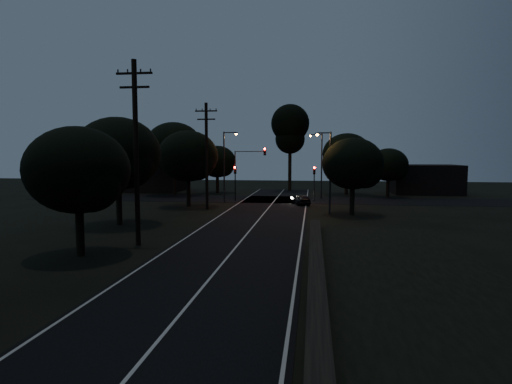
# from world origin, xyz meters

# --- Properties ---
(ground) EXTENTS (160.00, 160.00, 0.00)m
(ground) POSITION_xyz_m (0.00, 0.00, 0.00)
(ground) COLOR black
(road_surface) EXTENTS (60.00, 70.00, 0.03)m
(road_surface) POSITION_xyz_m (0.00, 31.12, 0.01)
(road_surface) COLOR black
(road_surface) RESTS_ON ground
(retaining_wall) EXTENTS (6.93, 26.00, 1.60)m
(retaining_wall) POSITION_xyz_m (7.74, 3.00, 0.62)
(retaining_wall) COLOR black
(retaining_wall) RESTS_ON ground
(utility_pole_mid) EXTENTS (2.20, 0.30, 11.00)m
(utility_pole_mid) POSITION_xyz_m (-6.00, 15.00, 5.74)
(utility_pole_mid) COLOR black
(utility_pole_mid) RESTS_ON ground
(utility_pole_far) EXTENTS (2.20, 0.30, 10.50)m
(utility_pole_far) POSITION_xyz_m (-6.00, 32.00, 5.48)
(utility_pole_far) COLOR black
(utility_pole_far) RESTS_ON ground
(tree_left_b) EXTENTS (5.48, 5.48, 6.97)m
(tree_left_b) POSITION_xyz_m (-7.81, 11.89, 4.52)
(tree_left_b) COLOR black
(tree_left_b) RESTS_ON ground
(tree_left_c) EXTENTS (6.60, 6.60, 8.33)m
(tree_left_c) POSITION_xyz_m (-10.27, 21.87, 5.39)
(tree_left_c) COLOR black
(tree_left_c) RESTS_ON ground
(tree_left_d) EXTENTS (6.27, 6.27, 7.95)m
(tree_left_d) POSITION_xyz_m (-8.28, 33.87, 5.15)
(tree_left_d) COLOR black
(tree_left_d) RESTS_ON ground
(tree_far_nw) EXTENTS (5.28, 5.28, 6.69)m
(tree_far_nw) POSITION_xyz_m (-8.81, 49.89, 4.33)
(tree_far_nw) COLOR black
(tree_far_nw) RESTS_ON ground
(tree_far_w) EXTENTS (7.64, 7.64, 9.74)m
(tree_far_w) POSITION_xyz_m (-13.73, 45.85, 6.33)
(tree_far_w) COLOR black
(tree_far_w) RESTS_ON ground
(tree_far_ne) EXTENTS (6.58, 6.58, 8.33)m
(tree_far_ne) POSITION_xyz_m (9.23, 49.87, 5.39)
(tree_far_ne) COLOR black
(tree_far_ne) RESTS_ON ground
(tree_far_e) EXTENTS (4.92, 4.92, 6.24)m
(tree_far_e) POSITION_xyz_m (14.17, 46.90, 4.04)
(tree_far_e) COLOR black
(tree_far_e) RESTS_ON ground
(tree_right_a) EXTENTS (5.48, 5.48, 6.97)m
(tree_right_a) POSITION_xyz_m (8.19, 29.89, 4.52)
(tree_right_a) COLOR black
(tree_right_a) RESTS_ON ground
(tall_pine) EXTENTS (5.68, 5.68, 12.91)m
(tall_pine) POSITION_xyz_m (1.00, 55.00, 9.30)
(tall_pine) COLOR black
(tall_pine) RESTS_ON ground
(building_left) EXTENTS (10.00, 8.00, 4.40)m
(building_left) POSITION_xyz_m (-20.00, 52.00, 2.20)
(building_left) COLOR black
(building_left) RESTS_ON ground
(building_right) EXTENTS (9.00, 7.00, 4.00)m
(building_right) POSITION_xyz_m (20.00, 53.00, 2.00)
(building_right) COLOR black
(building_right) RESTS_ON ground
(signal_left) EXTENTS (0.28, 0.35, 4.10)m
(signal_left) POSITION_xyz_m (-4.60, 39.99, 2.84)
(signal_left) COLOR black
(signal_left) RESTS_ON ground
(signal_right) EXTENTS (0.28, 0.35, 4.10)m
(signal_right) POSITION_xyz_m (4.60, 39.99, 2.84)
(signal_right) COLOR black
(signal_right) RESTS_ON ground
(signal_mast) EXTENTS (3.70, 0.35, 6.25)m
(signal_mast) POSITION_xyz_m (-2.91, 39.99, 4.34)
(signal_mast) COLOR black
(signal_mast) RESTS_ON ground
(streetlight_a) EXTENTS (1.66, 0.26, 8.00)m
(streetlight_a) POSITION_xyz_m (-5.31, 38.00, 4.64)
(streetlight_a) COLOR black
(streetlight_a) RESTS_ON ground
(streetlight_b) EXTENTS (1.66, 0.26, 8.00)m
(streetlight_b) POSITION_xyz_m (5.31, 44.00, 4.64)
(streetlight_b) COLOR black
(streetlight_b) RESTS_ON ground
(streetlight_c) EXTENTS (1.46, 0.26, 7.50)m
(streetlight_c) POSITION_xyz_m (5.83, 30.00, 4.35)
(streetlight_c) COLOR black
(streetlight_c) RESTS_ON ground
(car) EXTENTS (2.37, 3.65, 1.16)m
(car) POSITION_xyz_m (3.20, 37.24, 0.58)
(car) COLOR black
(car) RESTS_ON ground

